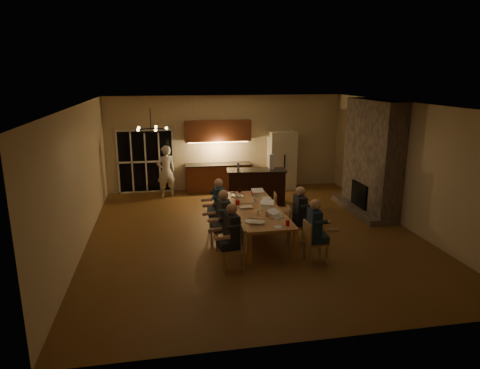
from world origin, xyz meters
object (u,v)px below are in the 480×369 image
at_px(bar_blender, 271,162).
at_px(laptop_e, 238,192).
at_px(chair_left_far, 219,214).
at_px(redcup_mid, 238,202).
at_px(person_left_mid, 224,219).
at_px(chair_right_near, 316,242).
at_px(mug_back, 237,197).
at_px(can_cola, 240,191).
at_px(chair_right_far, 283,210).
at_px(chair_left_near, 233,249).
at_px(can_silver, 267,214).
at_px(chandelier, 151,130).
at_px(laptop_d, 267,204).
at_px(bar_bottle, 238,166).
at_px(person_left_near, 232,236).
at_px(dining_table, 257,223).
at_px(plate_left, 251,221).
at_px(bar_island, 256,187).
at_px(chair_right_mid, 297,225).
at_px(laptop_c, 246,203).
at_px(person_left_far, 219,205).
at_px(redcup_far, 253,191).
at_px(laptop_b, 278,213).
at_px(mug_mid, 255,200).
at_px(chair_left_mid, 221,229).
at_px(plate_far, 266,198).
at_px(person_right_mid, 300,215).
at_px(plate_near, 277,214).
at_px(standing_person, 166,171).
at_px(redcup_near, 288,223).
at_px(laptop_a, 257,218).
at_px(refrigerator, 282,160).

bearing_deg(bar_blender, laptop_e, -127.27).
bearing_deg(chair_left_far, redcup_mid, 52.10).
bearing_deg(chair_left_far, person_left_mid, -11.08).
height_order(chair_left_far, chair_right_near, same).
height_order(mug_back, can_cola, can_cola).
relative_size(chair_right_far, laptop_e, 2.78).
distance_m(chair_left_near, can_silver, 1.41).
relative_size(chandelier, can_silver, 5.46).
bearing_deg(laptop_d, bar_bottle, 113.02).
bearing_deg(laptop_e, person_left_near, 100.60).
relative_size(dining_table, plate_left, 11.38).
height_order(bar_island, can_cola, bar_island).
bearing_deg(mug_back, person_left_near, -102.27).
bearing_deg(chandelier, chair_right_mid, 0.95).
xyz_separation_m(dining_table, laptop_c, (-0.25, 0.11, 0.49)).
bearing_deg(person_left_far, redcup_far, 127.33).
xyz_separation_m(laptop_b, redcup_mid, (-0.71, 1.14, -0.05)).
relative_size(laptop_d, can_cola, 2.67).
bearing_deg(chandelier, laptop_e, 38.36).
relative_size(person_left_near, bar_blender, 3.06).
bearing_deg(chair_left_far, person_left_far, -3.34).
bearing_deg(redcup_far, chair_right_mid, -70.91).
xyz_separation_m(person_left_near, person_left_mid, (-0.01, 1.04, 0.00)).
xyz_separation_m(mug_mid, redcup_mid, (-0.49, -0.19, 0.01)).
relative_size(chair_right_mid, person_left_far, 0.64).
distance_m(chair_left_far, chandelier, 3.01).
distance_m(person_left_far, can_silver, 1.53).
height_order(chair_left_far, bar_bottle, bar_bottle).
distance_m(chair_left_mid, mug_mid, 1.47).
bearing_deg(bar_bottle, plate_far, -79.34).
distance_m(redcup_mid, redcup_far, 1.16).
bearing_deg(person_right_mid, mug_back, 41.55).
bearing_deg(plate_left, plate_near, 28.31).
xyz_separation_m(standing_person, laptop_c, (1.83, -3.94, 0.02)).
bearing_deg(plate_left, chair_left_near, -125.95).
bearing_deg(redcup_far, can_silver, -92.93).
xyz_separation_m(person_left_far, can_cola, (0.68, 0.81, 0.12)).
xyz_separation_m(chair_left_mid, standing_person, (-1.16, 4.51, 0.40)).
distance_m(chair_right_far, plate_near, 1.33).
distance_m(chair_right_mid, can_cola, 2.20).
bearing_deg(person_left_mid, laptop_c, 127.51).
bearing_deg(redcup_near, laptop_a, 152.34).
relative_size(laptop_b, bar_bottle, 1.33).
bearing_deg(chair_left_mid, mug_mid, 121.57).
height_order(standing_person, bar_blender, standing_person).
bearing_deg(refrigerator, mug_back, -121.89).
bearing_deg(mug_mid, person_right_mid, -52.28).
bearing_deg(standing_person, can_cola, 107.69).
bearing_deg(can_silver, bar_island, 81.46).
bearing_deg(bar_blender, standing_person, 158.80).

